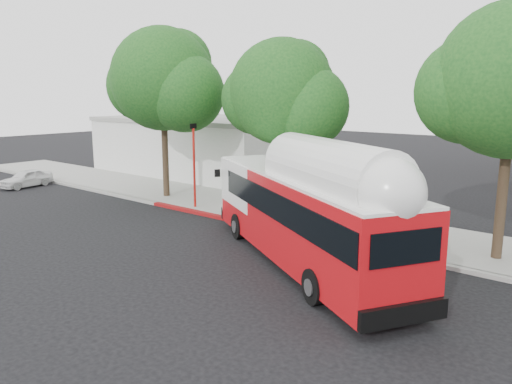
# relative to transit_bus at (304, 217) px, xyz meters

# --- Properties ---
(ground) EXTENTS (120.00, 120.00, 0.00)m
(ground) POSITION_rel_transit_bus_xyz_m (-3.76, -1.00, -1.74)
(ground) COLOR black
(ground) RESTS_ON ground
(sidewalk) EXTENTS (60.00, 5.00, 0.15)m
(sidewalk) POSITION_rel_transit_bus_xyz_m (-3.76, 5.50, -1.67)
(sidewalk) COLOR gray
(sidewalk) RESTS_ON ground
(curb_strip) EXTENTS (60.00, 0.30, 0.15)m
(curb_strip) POSITION_rel_transit_bus_xyz_m (-3.76, 2.90, -1.67)
(curb_strip) COLOR gray
(curb_strip) RESTS_ON ground
(red_curb_segment) EXTENTS (10.00, 0.32, 0.16)m
(red_curb_segment) POSITION_rel_transit_bus_xyz_m (-6.76, 2.90, -1.66)
(red_curb_segment) COLOR maroon
(red_curb_segment) RESTS_ON ground
(street_tree_left) EXTENTS (6.67, 5.80, 9.74)m
(street_tree_left) POSITION_rel_transit_bus_xyz_m (-12.29, 4.56, 4.86)
(street_tree_left) COLOR #2D2116
(street_tree_left) RESTS_ON ground
(street_tree_mid) EXTENTS (5.75, 5.00, 8.62)m
(street_tree_mid) POSITION_rel_transit_bus_xyz_m (-4.36, 5.06, 4.16)
(street_tree_mid) COLOR #2D2116
(street_tree_mid) RESTS_ON ground
(low_commercial_bldg) EXTENTS (16.20, 10.20, 4.25)m
(low_commercial_bldg) POSITION_rel_transit_bus_xyz_m (-17.76, 13.00, 0.41)
(low_commercial_bldg) COLOR silver
(low_commercial_bldg) RESTS_ON ground
(transit_bus) EXTENTS (11.99, 8.22, 3.73)m
(transit_bus) POSITION_rel_transit_bus_xyz_m (0.00, 0.00, 0.00)
(transit_bus) COLOR #B90C12
(transit_bus) RESTS_ON ground
(parked_car) EXTENTS (3.56, 1.87, 1.16)m
(parked_car) POSITION_rel_transit_bus_xyz_m (-22.59, 0.96, -1.17)
(parked_car) COLOR silver
(parked_car) RESTS_ON ground
(signal_pole) EXTENTS (0.13, 0.43, 4.52)m
(signal_pole) POSITION_rel_transit_bus_xyz_m (-9.33, 3.54, 0.58)
(signal_pole) COLOR red
(signal_pole) RESTS_ON ground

